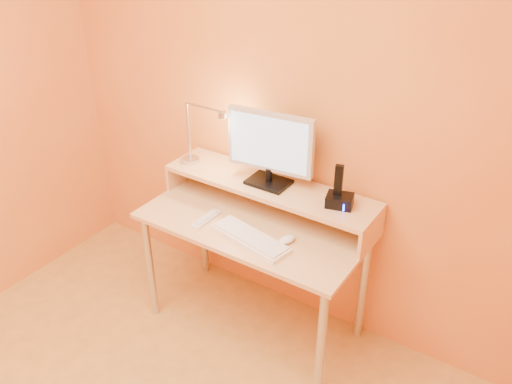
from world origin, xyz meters
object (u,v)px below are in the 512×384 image
Objects in this scene: keyboard at (250,239)px; remote_control at (206,219)px; monitor_panel at (270,142)px; lamp_base at (190,160)px; mouse at (287,239)px; phone_dock at (340,201)px.

keyboard is 2.31× the size of remote_control.
remote_control is (-0.21, -0.29, -0.39)m from monitor_panel.
monitor_panel is 2.48× the size of remote_control.
monitor_panel reaches higher than lamp_base.
keyboard is 0.30m from remote_control.
lamp_base reaches higher than mouse.
lamp_base is at bearing 166.65° from keyboard.
remote_control is (-0.29, 0.02, -0.00)m from keyboard.
lamp_base is at bearing -179.59° from mouse.
lamp_base is 0.67m from keyboard.
monitor_panel is at bearing 4.50° from lamp_base.
mouse is at bearing 39.45° from keyboard.
lamp_base reaches higher than keyboard.
remote_control is at bearing -171.48° from phone_dock.
mouse is 0.52× the size of remote_control.
phone_dock reaches higher than keyboard.
lamp_base is at bearing 140.30° from remote_control.
keyboard reaches higher than remote_control.
keyboard is at bearing -137.64° from mouse.
lamp_base is 0.23× the size of keyboard.
phone_dock reaches higher than mouse.
monitor_panel reaches higher than mouse.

